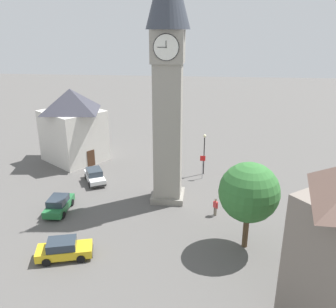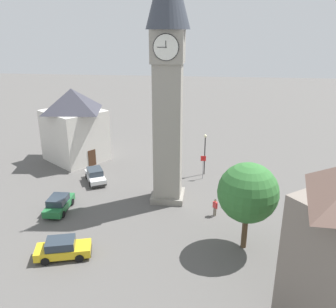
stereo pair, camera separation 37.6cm
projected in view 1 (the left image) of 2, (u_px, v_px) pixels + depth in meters
ground_plane at (168, 198)px, 35.59m from camera, size 200.00×200.00×0.00m
clock_tower at (168, 59)px, 30.89m from camera, size 3.92×3.92×23.72m
car_blue_kerb at (59, 204)px, 32.76m from camera, size 1.96×4.20×1.53m
car_silver_kerb at (64, 249)px, 26.05m from camera, size 4.43×2.77×1.53m
car_red_corner at (95, 176)px, 39.14m from camera, size 3.48×4.43×1.53m
pedestrian at (215, 206)px, 31.99m from camera, size 0.45×0.40×1.69m
tree at (249, 192)px, 26.10m from camera, size 4.62×4.62×7.09m
building_shop_left at (73, 125)px, 44.64m from camera, size 9.77×9.60×9.44m
lamp_post at (204, 148)px, 40.49m from camera, size 0.36×0.36×4.96m
road_sign at (203, 163)px, 39.71m from camera, size 0.60×0.07×2.80m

